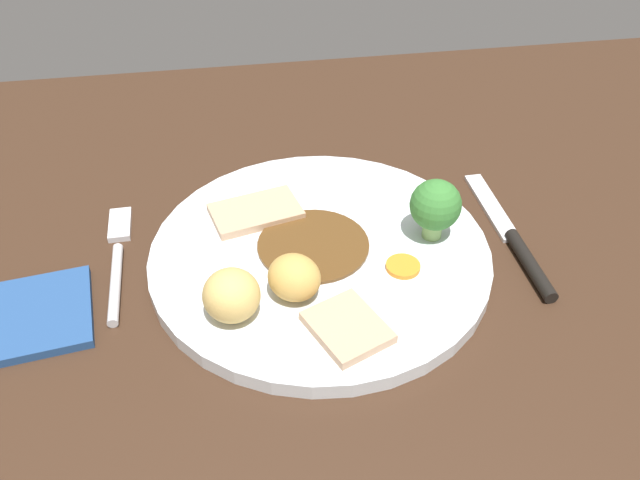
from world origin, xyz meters
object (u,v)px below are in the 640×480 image
roast_potato_left (231,295)px  knife (515,241)px  roast_potato_right (294,277)px  broccoli_floret (435,206)px  meat_slice_main (256,212)px  meat_slice_under (347,327)px  fork (118,257)px  carrot_coin_front (403,266)px  folded_napkin (21,319)px  dinner_plate (320,255)px

roast_potato_left → knife: 26.58cm
roast_potato_right → broccoli_floret: broccoli_floret is taller
meat_slice_main → roast_potato_left: 12.73cm
meat_slice_main → meat_slice_under: (5.67, -15.45, 0.00)cm
roast_potato_left → fork: roast_potato_left is taller
meat_slice_under → carrot_coin_front: (5.98, 6.21, -0.20)cm
meat_slice_under → folded_napkin: (-25.34, 6.29, -1.40)cm
dinner_plate → roast_potato_right: roast_potato_right is taller
meat_slice_main → knife: meat_slice_main is taller
meat_slice_main → folded_napkin: 21.75cm
fork → roast_potato_left: bearing=-135.7°
roast_potato_right → knife: bearing=12.3°
carrot_coin_front → fork: size_ratio=0.19×
dinner_plate → meat_slice_main: (-5.13, 5.65, 1.10)cm
folded_napkin → roast_potato_left: bearing=-10.5°
dinner_plate → meat_slice_under: meat_slice_under is taller
roast_potato_right → folded_napkin: 22.15cm
meat_slice_main → fork: 12.97cm
roast_potato_right → folded_napkin: bearing=175.5°
knife → folded_napkin: knife is taller
meat_slice_main → roast_potato_left: size_ratio=1.77×
roast_potato_right → knife: 21.39cm
roast_potato_left → carrot_coin_front: bearing=12.0°
meat_slice_under → roast_potato_left: 9.17cm
broccoli_floret → knife: 8.83cm
carrot_coin_front → meat_slice_under: bearing=-133.9°
roast_potato_right → fork: roast_potato_right is taller
meat_slice_main → meat_slice_under: same height
folded_napkin → fork: bearing=41.8°
meat_slice_under → fork: 22.23cm
meat_slice_main → fork: bearing=-167.3°
fork → folded_napkin: 9.51cm
meat_slice_main → fork: (-12.58, -2.84, -1.41)cm
roast_potato_left → carrot_coin_front: roast_potato_left is taller
meat_slice_under → roast_potato_right: 5.91cm
carrot_coin_front → broccoli_floret: size_ratio=0.51×
meat_slice_under → folded_napkin: bearing=166.1°
meat_slice_main → meat_slice_under: bearing=-69.9°
folded_napkin → roast_potato_right: bearing=-4.5°
broccoli_floret → fork: size_ratio=0.37×
dinner_plate → meat_slice_under: (0.54, -9.80, 1.10)cm
knife → folded_napkin: size_ratio=1.68×
roast_potato_left → folded_napkin: 17.45cm
carrot_coin_front → broccoli_floret: 6.08cm
dinner_plate → carrot_coin_front: (6.52, -3.59, 0.90)cm
meat_slice_main → broccoli_floret: (15.26, -5.45, 2.91)cm
fork → folded_napkin: fork is taller
broccoli_floret → folded_napkin: (-34.93, -3.72, -4.31)cm
knife → fork: bearing=83.3°
roast_potato_right → carrot_coin_front: (9.42, 1.64, -1.64)cm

